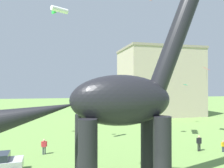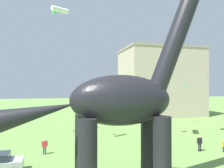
{
  "view_description": "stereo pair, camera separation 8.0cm",
  "coord_description": "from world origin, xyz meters",
  "px_view_note": "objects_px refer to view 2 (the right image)",
  "views": [
    {
      "loc": [
        -3.89,
        -10.58,
        6.51
      ],
      "look_at": [
        -0.31,
        3.9,
        6.69
      ],
      "focal_mm": 36.07,
      "sensor_mm": 36.0,
      "label": 1
    },
    {
      "loc": [
        -3.82,
        -10.6,
        6.51
      ],
      "look_at": [
        -0.31,
        3.9,
        6.69
      ],
      "focal_mm": 36.07,
      "sensor_mm": 36.0,
      "label": 2
    }
  ],
  "objects_px": {
    "kite_far_right": "(80,99)",
    "kite_apex": "(59,10)",
    "kite_mid_right": "(186,85)",
    "kite_mid_center": "(207,69)",
    "dinosaur_sculpture": "(120,100)",
    "person_watching_child": "(90,140)",
    "person_vendor_side": "(224,145)",
    "person_near_flyer": "(200,142)",
    "person_photographer": "(45,145)"
  },
  "relations": [
    {
      "from": "person_watching_child",
      "to": "kite_far_right",
      "type": "height_order",
      "value": "kite_far_right"
    },
    {
      "from": "person_near_flyer",
      "to": "kite_far_right",
      "type": "relative_size",
      "value": 1.0
    },
    {
      "from": "kite_far_right",
      "to": "kite_apex",
      "type": "bearing_deg",
      "value": -108.61
    },
    {
      "from": "kite_far_right",
      "to": "person_watching_child",
      "type": "bearing_deg",
      "value": -90.33
    },
    {
      "from": "person_near_flyer",
      "to": "kite_mid_center",
      "type": "xyz_separation_m",
      "value": [
        5.88,
        6.67,
        8.04
      ]
    },
    {
      "from": "kite_mid_center",
      "to": "kite_far_right",
      "type": "bearing_deg",
      "value": 155.25
    },
    {
      "from": "person_near_flyer",
      "to": "kite_mid_right",
      "type": "height_order",
      "value": "kite_mid_right"
    },
    {
      "from": "person_near_flyer",
      "to": "kite_mid_right",
      "type": "bearing_deg",
      "value": -175.67
    },
    {
      "from": "kite_far_right",
      "to": "kite_mid_right",
      "type": "bearing_deg",
      "value": 2.61
    },
    {
      "from": "dinosaur_sculpture",
      "to": "person_photographer",
      "type": "relative_size",
      "value": 10.64
    },
    {
      "from": "dinosaur_sculpture",
      "to": "person_near_flyer",
      "type": "height_order",
      "value": "dinosaur_sculpture"
    },
    {
      "from": "person_watching_child",
      "to": "kite_far_right",
      "type": "relative_size",
      "value": 1.0
    },
    {
      "from": "person_vendor_side",
      "to": "kite_mid_right",
      "type": "height_order",
      "value": "kite_mid_right"
    },
    {
      "from": "kite_mid_center",
      "to": "kite_apex",
      "type": "height_order",
      "value": "kite_apex"
    },
    {
      "from": "person_watching_child",
      "to": "dinosaur_sculpture",
      "type": "bearing_deg",
      "value": 175.8
    },
    {
      "from": "person_vendor_side",
      "to": "dinosaur_sculpture",
      "type": "bearing_deg",
      "value": -80.73
    },
    {
      "from": "person_vendor_side",
      "to": "kite_far_right",
      "type": "distance_m",
      "value": 20.14
    },
    {
      "from": "person_photographer",
      "to": "kite_apex",
      "type": "relative_size",
      "value": 0.75
    },
    {
      "from": "person_photographer",
      "to": "person_near_flyer",
      "type": "relative_size",
      "value": 0.94
    },
    {
      "from": "person_watching_child",
      "to": "kite_far_right",
      "type": "bearing_deg",
      "value": -7.68
    },
    {
      "from": "kite_mid_center",
      "to": "dinosaur_sculpture",
      "type": "bearing_deg",
      "value": -140.6
    },
    {
      "from": "dinosaur_sculpture",
      "to": "person_near_flyer",
      "type": "xyz_separation_m",
      "value": [
        10.13,
        6.47,
        -4.72
      ]
    },
    {
      "from": "person_watching_child",
      "to": "person_photographer",
      "type": "height_order",
      "value": "person_watching_child"
    },
    {
      "from": "kite_far_right",
      "to": "kite_apex",
      "type": "height_order",
      "value": "kite_apex"
    },
    {
      "from": "person_near_flyer",
      "to": "kite_far_right",
      "type": "bearing_deg",
      "value": -111.31
    },
    {
      "from": "dinosaur_sculpture",
      "to": "kite_far_right",
      "type": "relative_size",
      "value": 9.99
    },
    {
      "from": "dinosaur_sculpture",
      "to": "person_watching_child",
      "type": "xyz_separation_m",
      "value": [
        -0.53,
        9.68,
        -4.72
      ]
    },
    {
      "from": "person_vendor_side",
      "to": "person_watching_child",
      "type": "distance_m",
      "value": 13.44
    },
    {
      "from": "person_near_flyer",
      "to": "kite_far_right",
      "type": "height_order",
      "value": "kite_far_right"
    },
    {
      "from": "person_vendor_side",
      "to": "kite_apex",
      "type": "xyz_separation_m",
      "value": [
        -15.99,
        5.5,
        14.04
      ]
    },
    {
      "from": "kite_far_right",
      "to": "kite_mid_center",
      "type": "bearing_deg",
      "value": -24.75
    },
    {
      "from": "person_vendor_side",
      "to": "kite_mid_center",
      "type": "xyz_separation_m",
      "value": [
        3.71,
        7.49,
        8.31
      ]
    },
    {
      "from": "person_near_flyer",
      "to": "kite_mid_right",
      "type": "relative_size",
      "value": 2.13
    },
    {
      "from": "person_vendor_side",
      "to": "kite_mid_center",
      "type": "distance_m",
      "value": 11.79
    },
    {
      "from": "kite_mid_center",
      "to": "kite_apex",
      "type": "relative_size",
      "value": 0.9
    },
    {
      "from": "person_vendor_side",
      "to": "person_photographer",
      "type": "xyz_separation_m",
      "value": [
        -17.31,
        3.43,
        0.21
      ]
    },
    {
      "from": "kite_mid_center",
      "to": "kite_mid_right",
      "type": "height_order",
      "value": "kite_mid_center"
    },
    {
      "from": "dinosaur_sculpture",
      "to": "person_near_flyer",
      "type": "relative_size",
      "value": 9.97
    },
    {
      "from": "person_photographer",
      "to": "person_near_flyer",
      "type": "bearing_deg",
      "value": -112.63
    },
    {
      "from": "person_vendor_side",
      "to": "person_watching_child",
      "type": "height_order",
      "value": "person_watching_child"
    },
    {
      "from": "kite_far_right",
      "to": "kite_apex",
      "type": "distance_m",
      "value": 14.31
    },
    {
      "from": "dinosaur_sculpture",
      "to": "kite_far_right",
      "type": "bearing_deg",
      "value": 98.85
    },
    {
      "from": "kite_mid_right",
      "to": "kite_far_right",
      "type": "xyz_separation_m",
      "value": [
        -18.55,
        -0.84,
        -2.25
      ]
    },
    {
      "from": "person_near_flyer",
      "to": "kite_mid_center",
      "type": "bearing_deg",
      "value": 170.73
    },
    {
      "from": "dinosaur_sculpture",
      "to": "person_watching_child",
      "type": "bearing_deg",
      "value": 100.71
    },
    {
      "from": "person_photographer",
      "to": "kite_apex",
      "type": "xyz_separation_m",
      "value": [
        1.32,
        2.07,
        13.83
      ]
    },
    {
      "from": "person_vendor_side",
      "to": "kite_mid_right",
      "type": "bearing_deg",
      "value": 144.59
    },
    {
      "from": "person_photographer",
      "to": "kite_far_right",
      "type": "xyz_separation_m",
      "value": [
        4.55,
        11.66,
        3.7
      ]
    },
    {
      "from": "person_vendor_side",
      "to": "person_near_flyer",
      "type": "height_order",
      "value": "person_near_flyer"
    },
    {
      "from": "person_near_flyer",
      "to": "person_vendor_side",
      "type": "bearing_deg",
      "value": 101.38
    }
  ]
}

